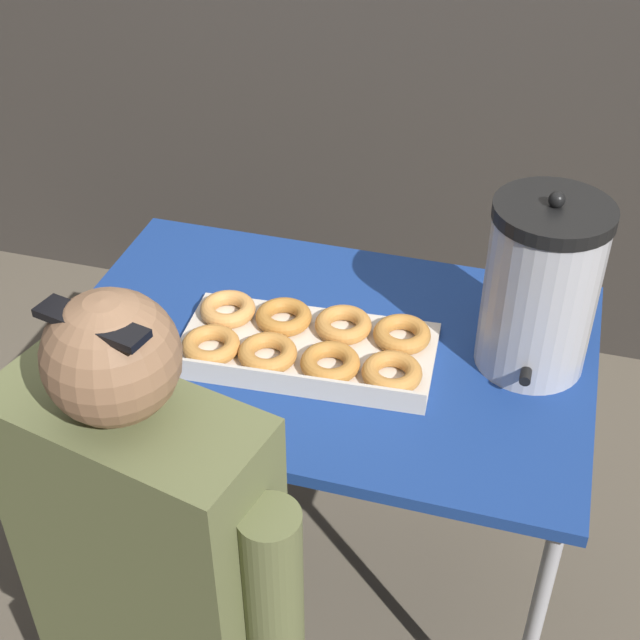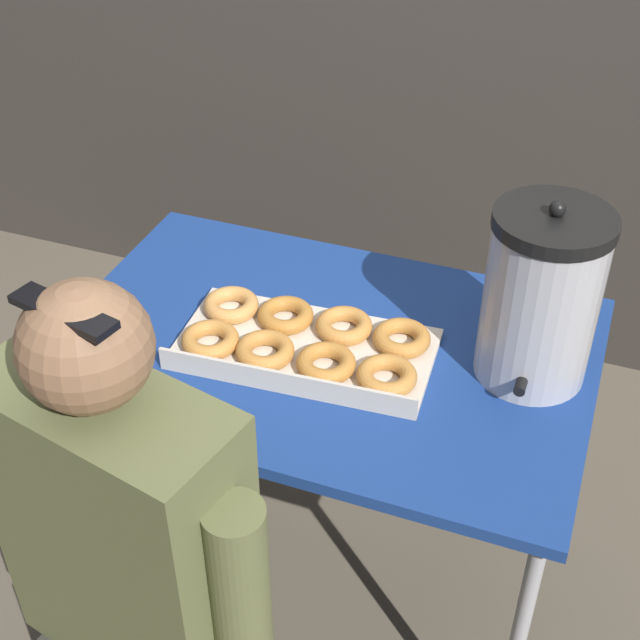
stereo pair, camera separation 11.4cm
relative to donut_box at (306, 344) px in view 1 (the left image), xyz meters
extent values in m
plane|color=brown|center=(0.03, 0.04, -0.78)|extent=(12.00, 12.00, 0.00)
cube|color=navy|center=(0.03, 0.04, -0.04)|extent=(1.14, 0.76, 0.03)
cylinder|color=#ADADB2|center=(-0.50, -0.29, -0.42)|extent=(0.03, 0.03, 0.73)
cylinder|color=#ADADB2|center=(-0.50, 0.37, -0.42)|extent=(0.03, 0.03, 0.73)
cylinder|color=#ADADB2|center=(0.55, 0.37, -0.42)|extent=(0.03, 0.03, 0.73)
cube|color=beige|center=(0.00, 0.00, -0.02)|extent=(0.55, 0.31, 0.02)
cube|color=beige|center=(0.01, -0.13, 0.01)|extent=(0.53, 0.04, 0.04)
torus|color=#C6843C|center=(-0.18, -0.07, 0.01)|extent=(0.17, 0.17, 0.03)
torus|color=#C4823A|center=(-0.06, -0.06, 0.01)|extent=(0.15, 0.15, 0.03)
torus|color=#BD7B34|center=(0.07, -0.06, 0.01)|extent=(0.14, 0.14, 0.03)
torus|color=#C4823B|center=(0.19, -0.05, 0.01)|extent=(0.16, 0.16, 0.03)
torus|color=#D5934B|center=(-0.20, 0.06, 0.01)|extent=(0.15, 0.15, 0.03)
torus|color=#BB7931|center=(-0.07, 0.06, 0.01)|extent=(0.16, 0.16, 0.03)
torus|color=#C7853D|center=(0.06, 0.07, 0.01)|extent=(0.17, 0.17, 0.03)
torus|color=#C07E37|center=(0.19, 0.08, 0.01)|extent=(0.17, 0.17, 0.03)
cylinder|color=#B7B7BC|center=(0.45, 0.10, 0.15)|extent=(0.22, 0.22, 0.34)
cylinder|color=black|center=(0.45, 0.10, 0.33)|extent=(0.23, 0.23, 0.03)
sphere|color=black|center=(0.45, 0.10, 0.36)|extent=(0.03, 0.03, 0.03)
cylinder|color=black|center=(0.45, -0.01, 0.04)|extent=(0.02, 0.06, 0.02)
cube|color=black|center=(-0.40, -0.21, -0.02)|extent=(0.08, 0.13, 0.01)
cube|color=#2D333D|center=(-0.40, -0.21, -0.01)|extent=(0.07, 0.12, 0.00)
cube|color=#60663D|center=(-0.11, -0.56, -0.02)|extent=(0.47, 0.29, 0.61)
sphere|color=#8E6647|center=(-0.11, -0.56, 0.38)|extent=(0.20, 0.20, 0.20)
cube|color=black|center=(-0.11, -0.58, 0.46)|extent=(0.17, 0.08, 0.01)
cylinder|color=#60663D|center=(0.13, -0.61, -0.05)|extent=(0.10, 0.10, 0.49)
cylinder|color=#60663D|center=(-0.35, -0.50, -0.05)|extent=(0.10, 0.10, 0.49)
camera|label=1|loc=(0.43, -1.39, 1.16)|focal=50.00mm
camera|label=2|loc=(0.54, -1.35, 1.16)|focal=50.00mm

